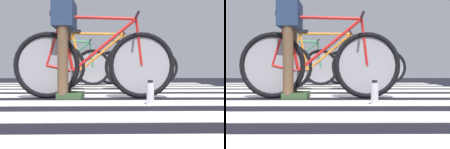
# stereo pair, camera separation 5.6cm
# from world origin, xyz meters

# --- Properties ---
(ground) EXTENTS (18.00, 14.00, 0.02)m
(ground) POSITION_xyz_m (0.00, 0.00, 0.01)
(ground) COLOR black
(crosswalk_markings) EXTENTS (5.41, 5.77, 0.00)m
(crosswalk_markings) POSITION_xyz_m (-0.01, 0.29, 0.02)
(crosswalk_markings) COLOR silver
(crosswalk_markings) RESTS_ON ground
(bicycle_1_of_4) EXTENTS (1.74, 0.52, 0.93)m
(bicycle_1_of_4) POSITION_xyz_m (0.31, -0.42, 0.41)
(bicycle_1_of_4) COLOR black
(bicycle_1_of_4) RESTS_ON ground
(cyclist_1_of_4) EXTENTS (0.32, 0.41, 1.04)m
(cyclist_1_of_4) POSITION_xyz_m (0.00, -0.41, 0.69)
(cyclist_1_of_4) COLOR brown
(cyclist_1_of_4) RESTS_ON ground
(bicycle_2_of_4) EXTENTS (1.73, 0.52, 0.93)m
(bicycle_2_of_4) POSITION_xyz_m (0.27, 0.97, 0.41)
(bicycle_2_of_4) COLOR black
(bicycle_2_of_4) RESTS_ON ground
(bicycle_3_of_4) EXTENTS (1.73, 0.53, 0.93)m
(bicycle_3_of_4) POSITION_xyz_m (-0.32, 2.10, 0.41)
(bicycle_3_of_4) COLOR black
(bicycle_3_of_4) RESTS_ON ground
(cyclist_3_of_4) EXTENTS (0.36, 0.44, 1.01)m
(cyclist_3_of_4) POSITION_xyz_m (-0.62, 2.05, 0.68)
(cyclist_3_of_4) COLOR brown
(cyclist_3_of_4) RESTS_ON ground
(bicycle_4_of_4) EXTENTS (1.72, 0.55, 0.93)m
(bicycle_4_of_4) POSITION_xyz_m (1.07, 2.49, 0.41)
(bicycle_4_of_4) COLOR black
(bicycle_4_of_4) RESTS_ON ground
(water_bottle) EXTENTS (0.06, 0.06, 0.22)m
(water_bottle) POSITION_xyz_m (0.83, -1.01, 0.12)
(water_bottle) COLOR white
(water_bottle) RESTS_ON ground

